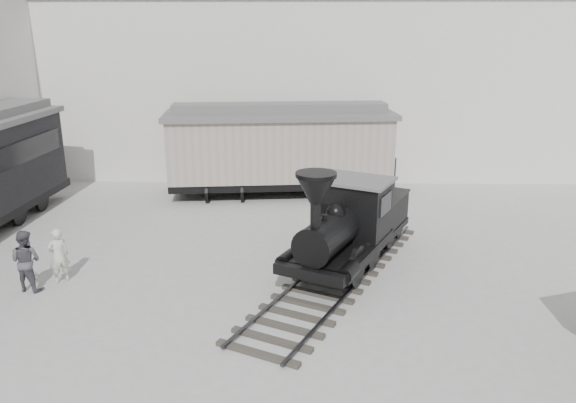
{
  "coord_description": "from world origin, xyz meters",
  "views": [
    {
      "loc": [
        0.73,
        -11.29,
        6.89
      ],
      "look_at": [
        0.36,
        4.41,
        2.0
      ],
      "focal_mm": 35.0,
      "sensor_mm": 36.0,
      "label": 1
    }
  ],
  "objects_px": {
    "visitor_b": "(26,261)",
    "boxcar": "(280,147)",
    "visitor_a": "(58,256)",
    "locomotive": "(347,229)"
  },
  "relations": [
    {
      "from": "visitor_b",
      "to": "boxcar",
      "type": "bearing_deg",
      "value": -112.81
    },
    {
      "from": "visitor_a",
      "to": "locomotive",
      "type": "bearing_deg",
      "value": 148.15
    },
    {
      "from": "boxcar",
      "to": "visitor_a",
      "type": "bearing_deg",
      "value": -129.16
    },
    {
      "from": "locomotive",
      "to": "boxcar",
      "type": "bearing_deg",
      "value": 131.89
    },
    {
      "from": "locomotive",
      "to": "visitor_a",
      "type": "bearing_deg",
      "value": -146.34
    },
    {
      "from": "locomotive",
      "to": "boxcar",
      "type": "distance_m",
      "value": 8.12
    },
    {
      "from": "locomotive",
      "to": "visitor_a",
      "type": "xyz_separation_m",
      "value": [
        -8.11,
        -1.13,
        -0.45
      ]
    },
    {
      "from": "visitor_a",
      "to": "visitor_b",
      "type": "relative_size",
      "value": 0.93
    },
    {
      "from": "locomotive",
      "to": "boxcar",
      "type": "height_order",
      "value": "boxcar"
    },
    {
      "from": "boxcar",
      "to": "visitor_b",
      "type": "xyz_separation_m",
      "value": [
        -6.53,
        -9.4,
        -1.18
      ]
    }
  ]
}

